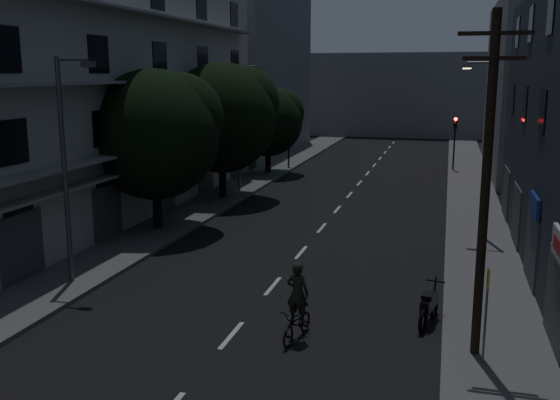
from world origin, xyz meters
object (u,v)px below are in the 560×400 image
at_px(motorcycle, 429,307).
at_px(cyclist, 297,314).
at_px(utility_pole, 486,181).
at_px(bus_stop_sign, 487,300).

relative_size(motorcycle, cyclist, 0.90).
xyz_separation_m(utility_pole, bus_stop_sign, (0.18, -0.57, -2.98)).
height_order(utility_pole, motorcycle, utility_pole).
relative_size(bus_stop_sign, motorcycle, 1.20).
bearing_deg(utility_pole, motorcycle, 122.08).
xyz_separation_m(utility_pole, motorcycle, (-1.29, 2.06, -4.33)).
relative_size(utility_pole, motorcycle, 4.29).
xyz_separation_m(bus_stop_sign, motorcycle, (-1.48, 2.63, -1.35)).
height_order(bus_stop_sign, motorcycle, bus_stop_sign).
distance_m(bus_stop_sign, cyclist, 5.25).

